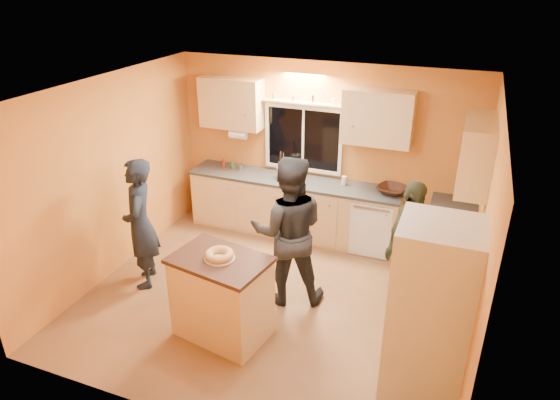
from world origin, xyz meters
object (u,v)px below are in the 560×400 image
at_px(refrigerator, 430,311).
at_px(island, 222,296).
at_px(person_right, 408,242).
at_px(person_center, 288,231).
at_px(person_left, 140,224).

bearing_deg(refrigerator, island, -179.95).
bearing_deg(person_right, island, 150.35).
relative_size(refrigerator, person_right, 1.15).
height_order(refrigerator, person_center, person_center).
bearing_deg(person_center, person_left, -9.25).
bearing_deg(person_left, person_right, 77.28).
xyz_separation_m(refrigerator, island, (-2.16, -0.00, -0.40)).
height_order(person_left, person_right, person_left).
relative_size(refrigerator, island, 1.61).
distance_m(person_left, person_center, 1.88).
height_order(refrigerator, person_left, refrigerator).
xyz_separation_m(refrigerator, person_left, (-3.57, 0.54, -0.04)).
xyz_separation_m(person_left, person_center, (1.84, 0.36, 0.08)).
distance_m(refrigerator, person_center, 1.95).
relative_size(island, person_right, 0.71).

